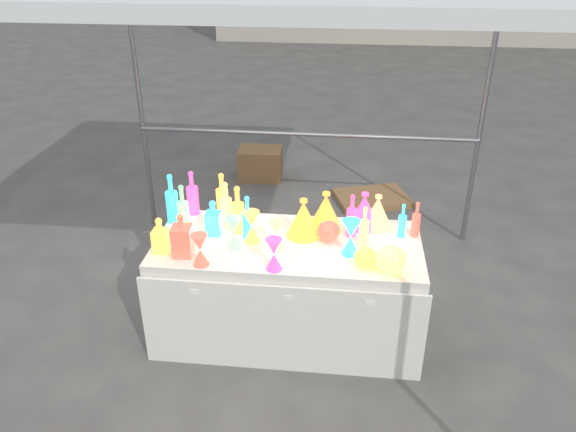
# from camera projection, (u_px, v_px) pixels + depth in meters

# --- Properties ---
(ground) EXTENTS (80.00, 80.00, 0.00)m
(ground) POSITION_uv_depth(u_px,v_px,m) (288.00, 330.00, 4.14)
(ground) COLOR #65635D
(ground) RESTS_ON ground
(display_table) EXTENTS (1.84, 0.83, 0.75)m
(display_table) POSITION_uv_depth(u_px,v_px,m) (288.00, 289.00, 3.96)
(display_table) COLOR white
(display_table) RESTS_ON ground
(cardboard_box_closed) EXTENTS (0.50, 0.37, 0.36)m
(cardboard_box_closed) POSITION_uv_depth(u_px,v_px,m) (260.00, 164.00, 6.51)
(cardboard_box_closed) COLOR olive
(cardboard_box_closed) RESTS_ON ground
(cardboard_box_flat) EXTENTS (0.88, 0.74, 0.06)m
(cardboard_box_flat) POSITION_uv_depth(u_px,v_px,m) (372.00, 198.00, 6.04)
(cardboard_box_flat) COLOR olive
(cardboard_box_flat) RESTS_ON ground
(bottle_0) EXTENTS (0.11, 0.11, 0.34)m
(bottle_0) POSITION_uv_depth(u_px,v_px,m) (222.00, 195.00, 4.04)
(bottle_0) COLOR red
(bottle_0) RESTS_ON display_table
(bottle_1) EXTENTS (0.11, 0.11, 0.37)m
(bottle_1) POSITION_uv_depth(u_px,v_px,m) (172.00, 198.00, 3.96)
(bottle_1) COLOR #219C1C
(bottle_1) RESTS_ON display_table
(bottle_3) EXTENTS (0.09, 0.09, 0.34)m
(bottle_3) POSITION_uv_depth(u_px,v_px,m) (192.00, 193.00, 4.09)
(bottle_3) COLOR #1D4EAB
(bottle_3) RESTS_ON display_table
(bottle_4) EXTENTS (0.08, 0.08, 0.35)m
(bottle_4) POSITION_uv_depth(u_px,v_px,m) (226.00, 205.00, 3.90)
(bottle_4) COLOR #168C6E
(bottle_4) RESTS_ON display_table
(bottle_5) EXTENTS (0.09, 0.09, 0.36)m
(bottle_5) POSITION_uv_depth(u_px,v_px,m) (183.00, 209.00, 3.84)
(bottle_5) COLOR #AF2394
(bottle_5) RESTS_ON display_table
(bottle_6) EXTENTS (0.10, 0.10, 0.35)m
(bottle_6) POSITION_uv_depth(u_px,v_px,m) (238.00, 209.00, 3.84)
(bottle_6) COLOR red
(bottle_6) RESTS_ON display_table
(bottle_7) EXTENTS (0.10, 0.10, 0.32)m
(bottle_7) POSITION_uv_depth(u_px,v_px,m) (248.00, 218.00, 3.76)
(bottle_7) COLOR #219C1C
(bottle_7) RESTS_ON display_table
(decanter_0) EXTENTS (0.10, 0.10, 0.25)m
(decanter_0) POSITION_uv_depth(u_px,v_px,m) (160.00, 235.00, 3.63)
(decanter_0) COLOR red
(decanter_0) RESTS_ON display_table
(decanter_1) EXTENTS (0.13, 0.13, 0.30)m
(decanter_1) POSITION_uv_depth(u_px,v_px,m) (182.00, 235.00, 3.58)
(decanter_1) COLOR orange
(decanter_1) RESTS_ON display_table
(decanter_2) EXTENTS (0.10, 0.10, 0.26)m
(decanter_2) POSITION_uv_depth(u_px,v_px,m) (213.00, 218.00, 3.83)
(decanter_2) COLOR #219C1C
(decanter_2) RESTS_ON display_table
(hourglass_0) EXTENTS (0.11, 0.11, 0.21)m
(hourglass_0) POSITION_uv_depth(u_px,v_px,m) (200.00, 250.00, 3.50)
(hourglass_0) COLOR orange
(hourglass_0) RESTS_ON display_table
(hourglass_1) EXTENTS (0.13, 0.13, 0.21)m
(hourglass_1) POSITION_uv_depth(u_px,v_px,m) (274.00, 254.00, 3.45)
(hourglass_1) COLOR #1D4EAB
(hourglass_1) RESTS_ON display_table
(hourglass_2) EXTENTS (0.13, 0.13, 0.20)m
(hourglass_2) POSITION_uv_depth(u_px,v_px,m) (276.00, 235.00, 3.68)
(hourglass_2) COLOR #168C6E
(hourglass_2) RESTS_ON display_table
(hourglass_3) EXTENTS (0.12, 0.12, 0.22)m
(hourglass_3) POSITION_uv_depth(u_px,v_px,m) (234.00, 233.00, 3.68)
(hourglass_3) COLOR #AF2394
(hourglass_3) RESTS_ON display_table
(hourglass_4) EXTENTS (0.12, 0.12, 0.22)m
(hourglass_4) POSITION_uv_depth(u_px,v_px,m) (252.00, 226.00, 3.76)
(hourglass_4) COLOR red
(hourglass_4) RESTS_ON display_table
(hourglass_5) EXTENTS (0.16, 0.16, 0.24)m
(hourglass_5) POSITION_uv_depth(u_px,v_px,m) (351.00, 237.00, 3.61)
(hourglass_5) COLOR #219C1C
(hourglass_5) RESTS_ON display_table
(globe_0) EXTENTS (0.19, 0.19, 0.12)m
(globe_0) POSITION_uv_depth(u_px,v_px,m) (366.00, 259.00, 3.50)
(globe_0) COLOR red
(globe_0) RESTS_ON display_table
(globe_1) EXTENTS (0.19, 0.19, 0.15)m
(globe_1) POSITION_uv_depth(u_px,v_px,m) (391.00, 261.00, 3.44)
(globe_1) COLOR #168C6E
(globe_1) RESTS_ON display_table
(globe_2) EXTENTS (0.20, 0.20, 0.13)m
(globe_2) POSITION_uv_depth(u_px,v_px,m) (328.00, 232.00, 3.79)
(globe_2) COLOR orange
(globe_2) RESTS_ON display_table
(lampshade_0) EXTENTS (0.27, 0.27, 0.28)m
(lampshade_0) POSITION_uv_depth(u_px,v_px,m) (303.00, 218.00, 3.81)
(lampshade_0) COLOR #C8D52C
(lampshade_0) RESTS_ON display_table
(lampshade_1) EXTENTS (0.31, 0.31, 0.29)m
(lampshade_1) POSITION_uv_depth(u_px,v_px,m) (326.00, 211.00, 3.88)
(lampshade_1) COLOR #C8D52C
(lampshade_1) RESTS_ON display_table
(lampshade_2) EXTENTS (0.24, 0.24, 0.26)m
(lampshade_2) POSITION_uv_depth(u_px,v_px,m) (364.00, 210.00, 3.93)
(lampshade_2) COLOR #1D4EAB
(lampshade_2) RESTS_ON display_table
(lampshade_3) EXTENTS (0.26, 0.26, 0.25)m
(lampshade_3) POSITION_uv_depth(u_px,v_px,m) (378.00, 211.00, 3.92)
(lampshade_3) COLOR #168C6E
(lampshade_3) RESTS_ON display_table
(bottle_8) EXTENTS (0.06, 0.06, 0.25)m
(bottle_8) POSITION_uv_depth(u_px,v_px,m) (402.00, 220.00, 3.81)
(bottle_8) COLOR #219C1C
(bottle_8) RESTS_ON display_table
(bottle_9) EXTENTS (0.07, 0.07, 0.26)m
(bottle_9) POSITION_uv_depth(u_px,v_px,m) (416.00, 219.00, 3.81)
(bottle_9) COLOR orange
(bottle_9) RESTS_ON display_table
(bottle_10) EXTENTS (0.08, 0.08, 0.31)m
(bottle_10) POSITION_uv_depth(u_px,v_px,m) (352.00, 215.00, 3.81)
(bottle_10) COLOR #1D4EAB
(bottle_10) RESTS_ON display_table
(bottle_11) EXTENTS (0.06, 0.06, 0.29)m
(bottle_11) POSITION_uv_depth(u_px,v_px,m) (364.00, 226.00, 3.69)
(bottle_11) COLOR #168C6E
(bottle_11) RESTS_ON display_table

